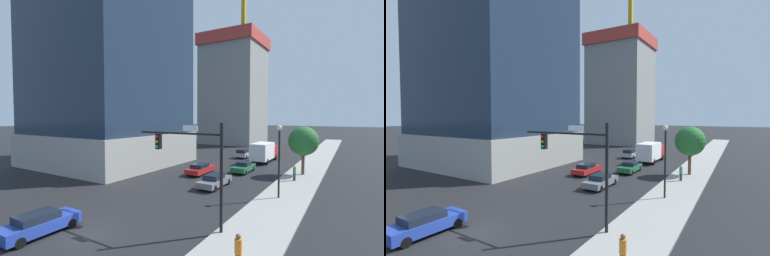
% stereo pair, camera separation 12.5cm
% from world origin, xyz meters
% --- Properties ---
extents(ground_plane, '(400.00, 400.00, 0.00)m').
position_xyz_m(ground_plane, '(0.00, 0.00, 0.00)').
color(ground_plane, black).
extents(sidewalk, '(4.22, 120.00, 0.15)m').
position_xyz_m(sidewalk, '(8.93, 20.00, 0.07)').
color(sidewalk, '#9E9B93').
rests_on(sidewalk, ground).
extents(construction_building, '(14.87, 25.73, 38.65)m').
position_xyz_m(construction_building, '(-13.70, 57.01, 15.54)').
color(construction_building, gray).
rests_on(construction_building, ground).
extents(traffic_light_pole, '(6.40, 0.48, 6.65)m').
position_xyz_m(traffic_light_pole, '(5.15, 4.13, 4.68)').
color(traffic_light_pole, black).
rests_on(traffic_light_pole, sidewalk).
extents(street_lamp, '(0.44, 0.44, 6.26)m').
position_xyz_m(street_lamp, '(8.54, 13.00, 4.21)').
color(street_lamp, black).
rests_on(street_lamp, sidewalk).
extents(street_tree, '(3.51, 3.51, 5.81)m').
position_xyz_m(street_tree, '(8.82, 24.00, 4.18)').
color(street_tree, brown).
rests_on(street_tree, sidewalk).
extents(car_red, '(1.85, 4.60, 1.33)m').
position_xyz_m(car_red, '(-2.21, 18.27, 0.68)').
color(car_red, red).
rests_on(car_red, ground).
extents(car_gray, '(1.81, 4.77, 1.33)m').
position_xyz_m(car_gray, '(1.99, 13.75, 0.66)').
color(car_gray, slate).
rests_on(car_gray, ground).
extents(car_blue, '(1.77, 4.56, 1.38)m').
position_xyz_m(car_blue, '(-2.21, -1.61, 0.69)').
color(car_blue, '#233D9E').
rests_on(car_blue, ground).
extents(car_green, '(1.77, 4.41, 1.35)m').
position_xyz_m(car_green, '(1.99, 22.14, 0.68)').
color(car_green, '#1E6638').
rests_on(car_green, ground).
extents(car_silver, '(1.81, 4.55, 1.48)m').
position_xyz_m(car_silver, '(-2.21, 33.74, 0.74)').
color(car_silver, '#B7B7BC').
rests_on(car_silver, ground).
extents(box_truck, '(2.45, 7.50, 3.06)m').
position_xyz_m(box_truck, '(1.99, 31.11, 1.70)').
color(box_truck, '#B21E1E').
rests_on(box_truck, ground).
extents(pedestrian_green_shirt, '(0.34, 0.34, 1.71)m').
position_xyz_m(pedestrian_green_shirt, '(8.54, 20.18, 1.02)').
color(pedestrian_green_shirt, '#38334C').
rests_on(pedestrian_green_shirt, sidewalk).
extents(pedestrian_orange_shirt, '(0.34, 0.34, 1.76)m').
position_xyz_m(pedestrian_orange_shirt, '(9.65, 0.73, 1.05)').
color(pedestrian_orange_shirt, brown).
rests_on(pedestrian_orange_shirt, sidewalk).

